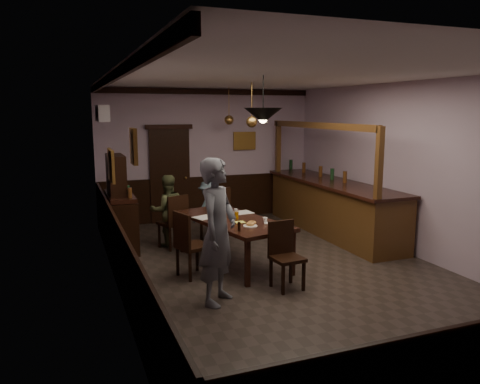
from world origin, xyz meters
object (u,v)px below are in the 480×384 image
chair_near (285,252)px  chair_side (189,242)px  coffee_cup (265,220)px  pendant_brass_far (229,120)px  person_standing (218,232)px  dining_table (233,223)px  soda_can (237,215)px  sideboard (120,212)px  chair_far_right (217,212)px  pendant_iron (263,116)px  person_seated_right (209,209)px  person_seated_left (167,210)px  pendant_brass_mid (252,122)px  chair_far_left (175,219)px  bar_counter (332,205)px

chair_near → chair_side: chair_side is taller
coffee_cup → pendant_brass_far: pendant_brass_far is taller
pendant_brass_far → person_standing: bearing=-111.4°
dining_table → soda_can: size_ratio=19.75×
pendant_brass_far → chair_near: bearing=-98.1°
chair_side → sideboard: size_ratio=0.59×
chair_far_right → pendant_iron: bearing=74.6°
person_standing → coffee_cup: bearing=-5.6°
sideboard → chair_side: bearing=-67.9°
chair_far_right → person_seated_right: bearing=-92.1°
person_seated_left → soda_can: (0.84, -1.45, 0.14)m
sideboard → pendant_brass_far: 3.19m
pendant_brass_mid → person_standing: bearing=-121.4°
dining_table → person_standing: bearing=-116.8°
person_standing → chair_far_left: bearing=41.8°
dining_table → bar_counter: bearing=23.3°
person_standing → pendant_brass_far: 4.59m
person_seated_left → soda_can: size_ratio=11.12×
chair_side → soda_can: (0.91, 0.37, 0.26)m
bar_counter → chair_far_left: bearing=179.5°
chair_far_left → soda_can: bearing=101.2°
person_standing → dining_table: bearing=15.4°
coffee_cup → pendant_iron: 1.68m
person_seated_right → pendant_brass_mid: pendant_brass_mid is taller
chair_far_right → soda_can: size_ratio=8.81×
coffee_cup → bar_counter: bar_counter is taller
person_standing → bar_counter: (3.30, 2.56, -0.38)m
pendant_iron → pendant_brass_mid: same height
pendant_iron → pendant_brass_far: (0.69, 3.41, -0.13)m
bar_counter → soda_can: bearing=-155.4°
dining_table → pendant_brass_far: (0.87, 2.63, 1.61)m
dining_table → soda_can: (0.05, -0.05, 0.12)m
dining_table → person_seated_right: (0.08, 1.61, -0.11)m
chair_side → dining_table: bearing=-81.9°
person_seated_right → pendant_brass_far: (0.79, 1.02, 1.72)m
dining_table → pendant_brass_far: size_ratio=2.93×
pendant_iron → dining_table: bearing=103.2°
dining_table → soda_can: 0.14m
person_seated_right → soda_can: person_seated_right is taller
dining_table → pendant_brass_mid: pendant_brass_mid is taller
person_seated_right → pendant_iron: bearing=67.7°
person_seated_right → soda_can: 1.68m
pendant_brass_mid → sideboard: bearing=164.0°
pendant_brass_mid → chair_far_left: bearing=168.1°
coffee_cup → pendant_brass_far: size_ratio=0.10×
chair_far_left → person_standing: size_ratio=0.52×
chair_far_left → person_standing: bearing=67.9°
coffee_cup → chair_far_right: bearing=84.1°
pendant_brass_far → soda_can: bearing=-107.1°
soda_can → sideboard: size_ratio=0.07×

